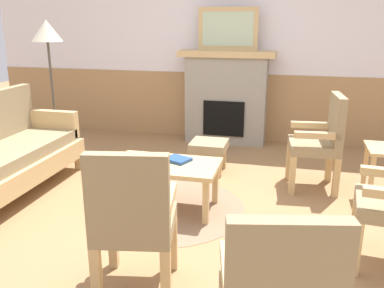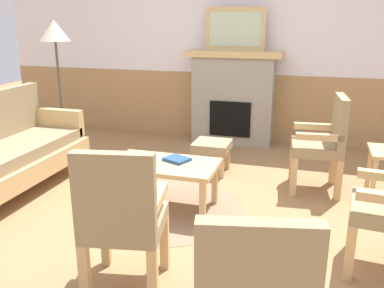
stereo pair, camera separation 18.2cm
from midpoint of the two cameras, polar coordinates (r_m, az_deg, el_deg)
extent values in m
plane|color=#997047|center=(3.80, -2.67, -9.48)|extent=(14.00, 14.00, 0.00)
cube|color=white|center=(5.95, 4.41, 13.59)|extent=(7.20, 0.12, 2.70)
cube|color=#A87F51|center=(6.00, 4.12, 5.18)|extent=(7.20, 0.02, 0.95)
cube|color=gray|center=(5.80, 3.83, 6.04)|extent=(1.10, 0.36, 1.20)
cube|color=black|center=(5.66, 3.45, 3.50)|extent=(0.56, 0.02, 0.48)
cube|color=tan|center=(5.71, 3.96, 12.36)|extent=(1.30, 0.44, 0.08)
cube|color=tan|center=(5.70, 4.03, 15.57)|extent=(0.80, 0.03, 0.56)
cube|color=#B2C6A8|center=(5.68, 4.00, 15.57)|extent=(0.68, 0.01, 0.44)
cube|color=tan|center=(5.03, -16.30, -2.46)|extent=(0.08, 0.08, 0.16)
cube|color=tan|center=(5.34, -21.90, -1.87)|extent=(0.08, 0.08, 0.16)
cube|color=tan|center=(4.49, -25.12, -3.31)|extent=(0.70, 1.80, 0.20)
cube|color=#937F5B|center=(4.44, -25.38, -1.37)|extent=(0.60, 1.70, 0.12)
cube|color=tan|center=(5.07, -19.62, 2.70)|extent=(0.60, 0.10, 0.30)
cube|color=tan|center=(3.79, -12.12, -6.60)|extent=(0.05, 0.05, 0.40)
cube|color=tan|center=(3.52, 0.42, -8.06)|extent=(0.05, 0.05, 0.40)
cube|color=tan|center=(4.16, -9.52, -4.30)|extent=(0.05, 0.05, 0.40)
cube|color=tan|center=(3.92, 1.92, -5.42)|extent=(0.05, 0.05, 0.40)
cube|color=tan|center=(3.74, -5.06, -2.94)|extent=(0.96, 0.56, 0.04)
cylinder|color=#896B51|center=(3.90, -4.91, -8.71)|extent=(1.45, 1.45, 0.01)
cube|color=navy|center=(3.77, -3.35, -2.17)|extent=(0.26, 0.24, 0.03)
cube|color=tan|center=(4.62, -1.00, -2.78)|extent=(0.05, 0.05, 0.26)
cube|color=tan|center=(4.56, 2.66, -3.08)|extent=(0.05, 0.05, 0.26)
cube|color=tan|center=(4.90, -0.10, -1.64)|extent=(0.05, 0.05, 0.26)
cube|color=tan|center=(4.84, 3.35, -1.90)|extent=(0.05, 0.05, 0.26)
cube|color=#937F5B|center=(4.67, 1.24, -0.25)|extent=(0.40, 0.40, 0.10)
cube|color=tan|center=(4.20, 12.48, -4.27)|extent=(0.07, 0.07, 0.40)
cube|color=tan|center=(4.59, 12.16, -2.40)|extent=(0.07, 0.07, 0.40)
cube|color=tan|center=(4.25, 18.14, -4.46)|extent=(0.07, 0.07, 0.40)
cube|color=tan|center=(4.64, 17.34, -2.59)|extent=(0.07, 0.07, 0.40)
cube|color=#937F5B|center=(4.34, 15.28, -0.29)|extent=(0.52, 0.52, 0.10)
cube|color=#937F5B|center=(4.29, 18.23, 3.30)|extent=(0.12, 0.49, 0.48)
cube|color=tan|center=(4.09, 15.77, 1.15)|extent=(0.44, 0.11, 0.06)
cube|color=tan|center=(4.49, 15.17, 2.55)|extent=(0.44, 0.11, 0.06)
cube|color=tan|center=(3.05, 20.16, -13.41)|extent=(0.07, 0.07, 0.40)
cube|color=tan|center=(3.42, 20.18, -9.97)|extent=(0.07, 0.07, 0.40)
cube|color=tan|center=(3.03, -12.61, -12.96)|extent=(0.07, 0.07, 0.40)
cube|color=tan|center=(2.94, -4.49, -13.45)|extent=(0.07, 0.07, 0.40)
cube|color=tan|center=(2.69, -15.07, -17.33)|extent=(0.07, 0.07, 0.40)
cube|color=tan|center=(2.59, -5.75, -18.11)|extent=(0.07, 0.07, 0.40)
cube|color=#937F5B|center=(2.68, -9.75, -10.83)|extent=(0.56, 0.56, 0.10)
cube|color=#937F5B|center=(2.38, -11.14, -6.84)|extent=(0.49, 0.17, 0.48)
cube|color=tan|center=(2.66, -14.28, -7.29)|extent=(0.15, 0.45, 0.06)
cube|color=tan|center=(2.57, -5.43, -7.69)|extent=(0.15, 0.45, 0.06)
cube|color=#937F5B|center=(1.68, 9.87, -17.62)|extent=(0.49, 0.18, 0.48)
cube|color=tan|center=(1.89, 2.36, -17.30)|extent=(0.16, 0.44, 0.06)
cube|color=tan|center=(1.95, 15.08, -16.93)|extent=(0.16, 0.44, 0.06)
cube|color=tan|center=(4.40, 21.66, -3.28)|extent=(0.04, 0.04, 0.52)
cube|color=tan|center=(4.06, 22.28, -4.99)|extent=(0.04, 0.04, 0.52)
cylinder|color=#332D28|center=(5.62, -18.81, -1.36)|extent=(0.24, 0.24, 0.03)
cylinder|color=#4C473D|center=(5.45, -19.52, 5.81)|extent=(0.03, 0.03, 1.40)
cone|color=beige|center=(5.36, -20.40, 14.47)|extent=(0.36, 0.36, 0.25)
camera|label=1|loc=(0.09, -91.33, -0.40)|focal=38.61mm
camera|label=2|loc=(0.09, 88.67, 0.40)|focal=38.61mm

